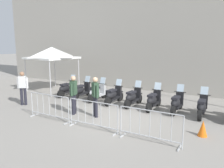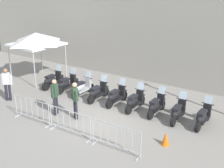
{
  "view_description": "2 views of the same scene",
  "coord_description": "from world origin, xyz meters",
  "views": [
    {
      "loc": [
        5.28,
        -7.71,
        3.13
      ],
      "look_at": [
        -1.22,
        1.42,
        1.08
      ],
      "focal_mm": 35.7,
      "sensor_mm": 36.0,
      "label": 1
    },
    {
      "loc": [
        8.17,
        -9.08,
        6.15
      ],
      "look_at": [
        -0.08,
        1.32,
        1.25
      ],
      "focal_mm": 47.46,
      "sensor_mm": 36.0,
      "label": 2
    }
  ],
  "objects": [
    {
      "name": "building_facade",
      "position": [
        -0.69,
        6.92,
        5.76
      ],
      "size": [
        28.1,
        5.16,
        11.51
      ],
      "primitive_type": "cube",
      "rotation": [
        0.0,
        0.0,
        0.1
      ],
      "color": "#9E998E",
      "rests_on": "ground"
    },
    {
      "name": "motorcycle_7",
      "position": [
        3.08,
        2.03,
        0.45
      ],
      "size": [
        0.6,
        1.72,
        1.24
      ],
      "color": "black",
      "rests_on": "ground"
    },
    {
      "name": "motorcycle_4",
      "position": [
        -0.18,
        1.76,
        0.45
      ],
      "size": [
        0.56,
        1.72,
        1.24
      ],
      "color": "black",
      "rests_on": "ground"
    },
    {
      "name": "motorcycle_2",
      "position": [
        -2.35,
        1.57,
        0.45
      ],
      "size": [
        0.56,
        1.72,
        1.24
      ],
      "color": "black",
      "rests_on": "ground"
    },
    {
      "name": "motorcycle_1",
      "position": [
        -3.43,
        1.47,
        0.45
      ],
      "size": [
        0.56,
        1.72,
        1.24
      ],
      "color": "black",
      "rests_on": "ground"
    },
    {
      "name": "motorcycle_0",
      "position": [
        -4.51,
        1.37,
        0.45
      ],
      "size": [
        0.56,
        1.73,
        1.24
      ],
      "color": "black",
      "rests_on": "ground"
    },
    {
      "name": "officer_mid_plaza",
      "position": [
        -0.67,
        -0.59,
        0.98
      ],
      "size": [
        0.48,
        0.37,
        1.73
      ],
      "color": "#23232D",
      "rests_on": "ground"
    },
    {
      "name": "ground_plane",
      "position": [
        0.0,
        0.0,
        0.0
      ],
      "size": [
        120.0,
        120.0,
        0.0
      ],
      "primitive_type": "plane",
      "color": "gray"
    },
    {
      "name": "motorcycle_5",
      "position": [
        0.91,
        1.81,
        0.45
      ],
      "size": [
        0.56,
        1.73,
        1.24
      ],
      "color": "black",
      "rests_on": "ground"
    },
    {
      "name": "officer_near_row_end",
      "position": [
        -4.89,
        -1.29,
        0.98
      ],
      "size": [
        0.44,
        0.4,
        1.73
      ],
      "color": "#23232D",
      "rests_on": "ground"
    },
    {
      "name": "traffic_cone",
      "position": [
        3.63,
        -0.06,
        0.28
      ],
      "size": [
        0.32,
        0.32,
        0.55
      ],
      "primitive_type": "cone",
      "color": "orange",
      "rests_on": "ground"
    },
    {
      "name": "barrier_segment_1",
      "position": [
        0.17,
        -1.75,
        0.52
      ],
      "size": [
        2.1,
        0.63,
        1.07
      ],
      "color": "#B2B5B7",
      "rests_on": "ground"
    },
    {
      "name": "motorcycle_3",
      "position": [
        -1.25,
        1.59,
        0.45
      ],
      "size": [
        0.56,
        1.73,
        1.24
      ],
      "color": "black",
      "rests_on": "ground"
    },
    {
      "name": "canopy_tent",
      "position": [
        -6.43,
        1.93,
        2.52
      ],
      "size": [
        2.68,
        2.68,
        2.91
      ],
      "color": "silver",
      "rests_on": "ground"
    },
    {
      "name": "barrier_segment_2",
      "position": [
        2.36,
        -1.53,
        0.52
      ],
      "size": [
        2.1,
        0.63,
        1.07
      ],
      "color": "#B2B5B7",
      "rests_on": "ground"
    },
    {
      "name": "motorcycle_6",
      "position": [
        1.99,
        2.0,
        0.45
      ],
      "size": [
        0.56,
        1.73,
        1.24
      ],
      "color": "black",
      "rests_on": "ground"
    },
    {
      "name": "officer_by_barriers",
      "position": [
        -1.69,
        -0.86,
        0.98
      ],
      "size": [
        0.34,
        0.51,
        1.73
      ],
      "color": "#23232D",
      "rests_on": "ground"
    },
    {
      "name": "barrier_segment_0",
      "position": [
        -2.01,
        -1.97,
        0.52
      ],
      "size": [
        2.1,
        0.63,
        1.07
      ],
      "color": "#B2B5B7",
      "rests_on": "ground"
    }
  ]
}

